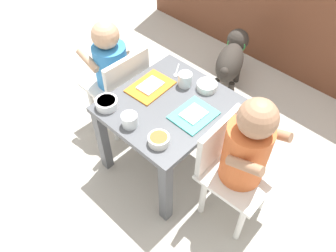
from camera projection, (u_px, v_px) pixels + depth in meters
ground_plane at (168, 161)px, 1.84m from camera, size 7.00×7.00×0.00m
dining_table at (168, 116)px, 1.59m from camera, size 0.48×0.53×0.43m
seated_child_left at (112, 66)px, 1.73m from camera, size 0.29×0.29×0.65m
seated_child_right at (244, 151)px, 1.32m from camera, size 0.29×0.29×0.72m
dog at (231, 58)px, 2.11m from camera, size 0.26×0.41×0.31m
food_tray_left at (150, 86)px, 1.59m from camera, size 0.16×0.21×0.02m
food_tray_right at (194, 115)px, 1.47m from camera, size 0.15×0.19×0.02m
water_cup_left at (130, 121)px, 1.42m from camera, size 0.07×0.07×0.06m
water_cup_right at (185, 80)px, 1.58m from camera, size 0.06×0.06×0.07m
cereal_bowl_left_side at (107, 103)px, 1.50m from camera, size 0.10×0.10×0.04m
veggie_bowl_near at (159, 140)px, 1.36m from camera, size 0.09×0.09×0.04m
veggie_bowl_far at (207, 86)px, 1.57m from camera, size 0.09×0.09×0.03m
spoon_by_left_tray at (177, 72)px, 1.67m from camera, size 0.06×0.09×0.01m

